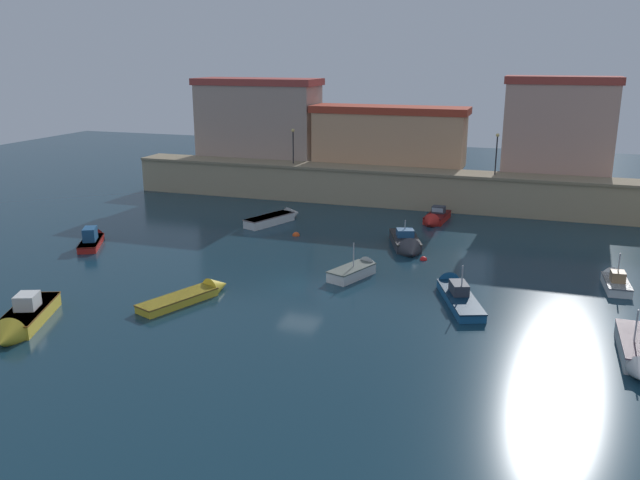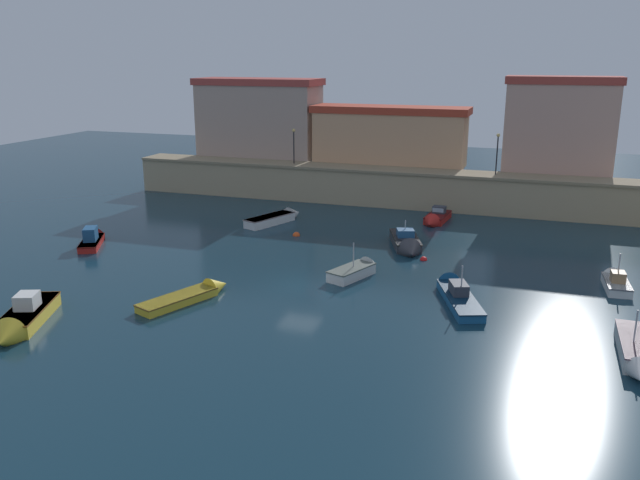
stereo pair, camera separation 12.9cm
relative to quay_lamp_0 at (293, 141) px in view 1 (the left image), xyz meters
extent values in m
plane|color=#112D3D|center=(9.85, -24.81, -5.85)|extent=(138.97, 138.97, 0.00)
cube|color=tan|center=(9.85, 0.00, -4.19)|extent=(52.97, 3.30, 3.31)
cube|color=gray|center=(9.85, 0.00, -2.42)|extent=(52.97, 3.60, 0.24)
cube|color=tan|center=(-5.57, 4.16, 1.30)|extent=(12.84, 5.03, 7.68)
cube|color=#A73E37|center=(-5.57, 4.16, 5.50)|extent=(13.36, 5.23, 0.70)
cube|color=tan|center=(8.89, 3.77, 0.04)|extent=(15.08, 4.24, 5.15)
cube|color=#AE3825|center=(8.89, 3.77, 2.97)|extent=(15.68, 4.41, 0.70)
cube|color=tan|center=(24.88, 3.58, 1.57)|extent=(9.69, 3.87, 8.22)
cube|color=#A13A32|center=(24.88, 3.58, 6.04)|extent=(10.08, 4.02, 0.70)
cylinder|color=black|center=(0.00, 0.00, -0.72)|extent=(0.12, 0.12, 3.15)
sphere|color=#F9D172|center=(0.00, 0.00, 1.00)|extent=(0.32, 0.32, 0.32)
cylinder|color=black|center=(19.72, 0.00, -0.59)|extent=(0.12, 0.12, 3.42)
sphere|color=#F9D172|center=(19.72, 0.00, 1.27)|extent=(0.32, 0.32, 0.32)
cube|color=white|center=(1.88, -10.80, -5.47)|extent=(3.10, 5.09, 0.75)
cone|color=white|center=(3.00, -7.92, -5.47)|extent=(1.75, 1.77, 1.34)
cube|color=gray|center=(1.88, -10.80, -5.14)|extent=(3.16, 5.19, 0.08)
cube|color=silver|center=(28.63, -28.78, -5.43)|extent=(1.17, 4.86, 0.83)
cone|color=silver|center=(28.64, -31.84, -5.43)|extent=(1.10, 1.36, 1.10)
cube|color=#6A4E58|center=(28.63, -28.78, -5.05)|extent=(1.20, 4.96, 0.08)
cylinder|color=#B2B2B7|center=(28.63, -29.10, -4.21)|extent=(0.08, 0.08, 1.61)
cube|color=red|center=(15.39, -4.92, -5.53)|extent=(1.92, 3.89, 0.62)
cone|color=red|center=(15.17, -7.27, -5.53)|extent=(1.58, 1.19, 1.49)
cube|color=#540D0D|center=(15.39, -4.92, -5.26)|extent=(1.96, 3.97, 0.08)
cube|color=#333842|center=(15.43, -4.53, -4.91)|extent=(1.18, 0.93, 0.62)
cube|color=#99B7C6|center=(15.39, -4.95, -4.88)|extent=(0.99, 0.15, 0.37)
cube|color=gold|center=(-2.20, -34.88, -5.45)|extent=(3.54, 5.39, 0.79)
cone|color=gold|center=(-1.03, -37.85, -5.45)|extent=(2.11, 1.93, 1.72)
cube|color=brown|center=(-2.20, -34.88, -5.10)|extent=(3.62, 5.49, 0.08)
cube|color=silver|center=(-2.21, -34.87, -4.65)|extent=(1.48, 1.60, 0.81)
cube|color=red|center=(-8.34, -21.47, -5.59)|extent=(3.10, 4.26, 0.51)
cone|color=red|center=(-9.54, -19.18, -5.59)|extent=(1.66, 1.61, 1.27)
cube|color=#681109|center=(-8.34, -21.47, -5.38)|extent=(3.16, 4.35, 0.08)
cube|color=navy|center=(-8.30, -21.54, -4.84)|extent=(1.50, 1.78, 0.99)
cube|color=gold|center=(4.16, -29.96, -5.60)|extent=(3.14, 5.14, 0.50)
cone|color=gold|center=(5.30, -27.05, -5.60)|extent=(1.77, 1.79, 1.36)
cube|color=brown|center=(4.16, -29.96, -5.38)|extent=(3.21, 5.24, 0.08)
cube|color=#333338|center=(14.26, -13.47, -5.49)|extent=(3.33, 5.10, 0.71)
cone|color=#333338|center=(15.27, -16.29, -5.49)|extent=(2.09, 1.84, 1.75)
cube|color=black|center=(14.26, -13.47, -5.18)|extent=(3.40, 5.20, 0.08)
cube|color=navy|center=(14.26, -13.45, -4.86)|extent=(1.56, 1.48, 0.56)
cylinder|color=#B2B2B7|center=(14.20, -13.29, -4.53)|extent=(0.08, 0.08, 1.21)
cube|color=#195689|center=(19.84, -24.65, -5.58)|extent=(3.51, 6.07, 0.54)
cone|color=#195689|center=(18.56, -21.28, -5.58)|extent=(1.85, 1.82, 1.44)
cube|color=#0A233B|center=(19.84, -24.65, -5.35)|extent=(3.58, 6.19, 0.08)
cube|color=#333842|center=(19.69, -24.27, -4.98)|extent=(1.39, 1.74, 0.65)
cylinder|color=#B2B2B7|center=(19.90, -24.80, -4.37)|extent=(0.08, 0.08, 1.88)
cube|color=silver|center=(12.50, -22.15, -5.48)|extent=(2.57, 3.80, 0.73)
cone|color=silver|center=(13.28, -20.08, -5.48)|extent=(1.61, 1.40, 1.35)
cube|color=#4E574F|center=(12.50, -22.15, -5.16)|extent=(2.62, 3.87, 0.08)
cylinder|color=#B2B2B7|center=(12.57, -21.96, -4.31)|extent=(0.08, 0.08, 1.61)
cube|color=white|center=(28.75, -18.98, -5.56)|extent=(1.59, 3.44, 0.58)
cone|color=white|center=(28.61, -16.89, -5.56)|extent=(1.36, 1.02, 1.30)
cube|color=#5C5D61|center=(28.75, -18.98, -5.31)|extent=(1.62, 3.51, 0.08)
cube|color=olive|center=(28.76, -19.11, -4.95)|extent=(0.87, 1.04, 0.64)
cylinder|color=#B2B2B7|center=(28.75, -18.96, -4.39)|extent=(0.08, 0.08, 1.76)
sphere|color=red|center=(16.29, -16.74, -5.85)|extent=(0.51, 0.51, 0.51)
sphere|color=#EA4C19|center=(5.37, -13.54, -5.85)|extent=(0.60, 0.60, 0.60)
camera|label=1|loc=(23.65, -61.59, 8.27)|focal=37.03mm
camera|label=2|loc=(23.77, -61.55, 8.27)|focal=37.03mm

